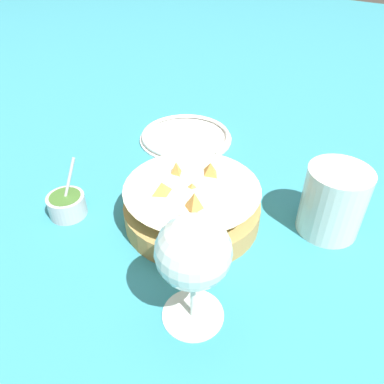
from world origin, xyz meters
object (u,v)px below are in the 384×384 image
sauce_cup (67,204)px  side_plate (186,136)px  beer_mug (333,203)px  food_basket (191,204)px  wine_glass (193,255)px

sauce_cup → side_plate: size_ratio=0.47×
beer_mug → side_plate: (0.10, 0.36, -0.04)m
food_basket → beer_mug: bearing=-59.1°
food_basket → sauce_cup: sauce_cup is taller
beer_mug → side_plate: bearing=74.3°
wine_glass → beer_mug: 0.28m
sauce_cup → wine_glass: wine_glass is taller
sauce_cup → wine_glass: bearing=-97.6°
beer_mug → side_plate: 0.37m
wine_glass → side_plate: 0.46m
beer_mug → side_plate: beer_mug is taller
side_plate → sauce_cup: bearing=178.5°
wine_glass → side_plate: bearing=37.6°
sauce_cup → side_plate: bearing=-1.5°
food_basket → beer_mug: size_ratio=1.58×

